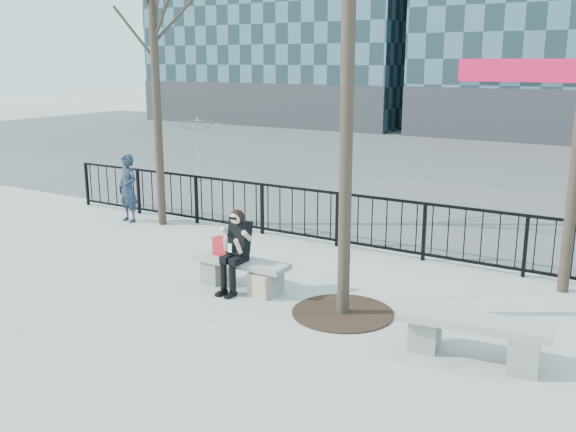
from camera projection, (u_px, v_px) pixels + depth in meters
The scene contains 12 objects.
ground at pixel (242, 288), 10.49m from camera, with size 120.00×120.00×0.00m, color gray.
street_surface at pixel (486, 165), 22.90m from camera, with size 60.00×23.00×0.01m, color #474747.
railing at pixel (328, 218), 12.84m from camera, with size 14.00×0.06×1.10m.
tree_left at pixel (152, 0), 13.44m from camera, with size 2.80×2.80×6.50m.
tree_grate at pixel (343, 313), 9.43m from camera, with size 1.50×1.50×0.02m, color black.
bench_main at pixel (241, 271), 10.42m from camera, with size 1.65×0.46×0.49m.
bench_second at pixel (473, 334), 7.92m from camera, with size 1.84×0.51×0.55m.
seated_woman at pixel (235, 251), 10.20m from camera, with size 0.50×0.64×1.34m.
handbag at pixel (224, 247), 10.54m from camera, with size 0.36×0.17×0.30m, color #B3161E.
shopping_bag at pixel (259, 286), 10.05m from camera, with size 0.39×0.14×0.37m, color beige.
standing_man at pixel (128, 188), 14.65m from camera, with size 0.57×0.37×1.56m, color black.
vendor_umbrella at pixel (197, 149), 19.51m from camera, with size 2.17×2.21×1.99m, color yellow.
Camera 1 is at (5.84, -8.05, 3.62)m, focal length 40.00 mm.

